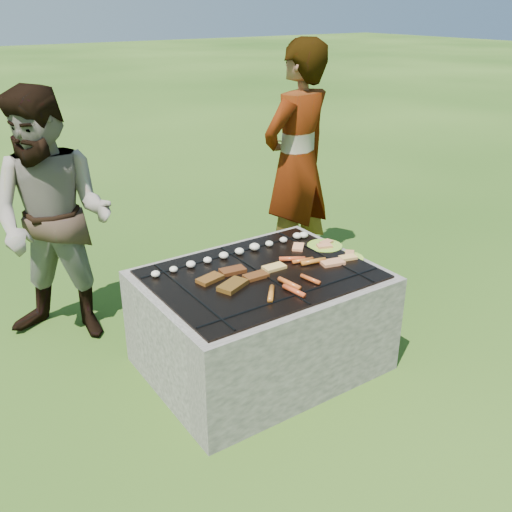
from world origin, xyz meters
The scene contains 10 objects.
lawn centered at (0.00, 0.00, 0.00)m, with size 60.00×60.00×0.00m, color #1F4210.
fire_pit centered at (0.00, 0.00, 0.28)m, with size 1.30×1.00×0.62m.
mushrooms centered at (0.07, 0.29, 0.63)m, with size 1.10×0.07×0.05m.
pork_slabs centered at (-0.19, 0.01, 0.62)m, with size 0.38×0.29×0.02m.
sausages centered at (0.12, -0.15, 0.63)m, with size 0.58×0.46×0.03m.
bread_on_grate centered at (0.30, -0.01, 0.62)m, with size 0.46×0.42×0.02m.
plate_far centered at (0.56, 0.10, 0.61)m, with size 0.28×0.28×0.03m.
plate_near centered at (0.56, -0.11, 0.61)m, with size 0.22×0.22×0.03m.
cook centered at (0.97, 0.93, 0.90)m, with size 0.66×0.43×1.80m, color #A89C8C.
bystander centered at (-0.85, 1.00, 0.80)m, with size 0.78×0.61×1.60m, color #A09085.
Camera 1 is at (-1.65, -2.39, 2.01)m, focal length 40.00 mm.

